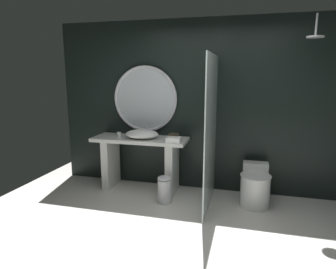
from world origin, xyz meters
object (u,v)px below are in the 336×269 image
(tissue_box, at_px, (174,136))
(folded_hand_towel, at_px, (174,140))
(round_wall_mirror, at_px, (145,99))
(rain_shower_head, at_px, (315,35))
(toilet, at_px, (255,187))
(waste_bin, at_px, (165,189))
(vessel_sink, at_px, (142,134))
(tumbler_cup, at_px, (119,135))

(tissue_box, height_order, folded_hand_towel, tissue_box)
(round_wall_mirror, relative_size, folded_hand_towel, 5.15)
(rain_shower_head, xyz_separation_m, toilet, (-0.59, 0.00, -1.99))
(rain_shower_head, height_order, waste_bin, rain_shower_head)
(vessel_sink, relative_size, folded_hand_towel, 2.53)
(vessel_sink, relative_size, rain_shower_head, 1.83)
(folded_hand_towel, bearing_deg, rain_shower_head, 0.68)
(round_wall_mirror, height_order, rain_shower_head, rain_shower_head)
(vessel_sink, bearing_deg, waste_bin, -39.32)
(toilet, bearing_deg, rain_shower_head, -0.20)
(tumbler_cup, height_order, folded_hand_towel, tumbler_cup)
(vessel_sink, relative_size, waste_bin, 1.31)
(vessel_sink, distance_m, toilet, 1.81)
(rain_shower_head, bearing_deg, vessel_sink, 176.82)
(rain_shower_head, distance_m, waste_bin, 2.76)
(tumbler_cup, height_order, tissue_box, tissue_box)
(toilet, xyz_separation_m, waste_bin, (-1.23, -0.26, -0.07))
(round_wall_mirror, relative_size, toilet, 1.76)
(vessel_sink, distance_m, rain_shower_head, 2.66)
(round_wall_mirror, distance_m, toilet, 2.11)
(tumbler_cup, xyz_separation_m, folded_hand_towel, (0.90, -0.12, -0.00))
(tissue_box, height_order, round_wall_mirror, round_wall_mirror)
(waste_bin, bearing_deg, tissue_box, 86.93)
(tumbler_cup, height_order, toilet, tumbler_cup)
(rain_shower_head, bearing_deg, toilet, 179.80)
(tissue_box, xyz_separation_m, waste_bin, (-0.02, -0.43, -0.68))
(folded_hand_towel, bearing_deg, waste_bin, -106.93)
(tissue_box, distance_m, round_wall_mirror, 0.78)
(tissue_box, bearing_deg, toilet, -8.38)
(folded_hand_towel, bearing_deg, vessel_sink, 164.57)
(tumbler_cup, height_order, rain_shower_head, rain_shower_head)
(rain_shower_head, bearing_deg, tumbler_cup, 177.76)
(vessel_sink, relative_size, round_wall_mirror, 0.49)
(tissue_box, distance_m, waste_bin, 0.80)
(vessel_sink, bearing_deg, rain_shower_head, -3.18)
(tumbler_cup, height_order, waste_bin, tumbler_cup)
(waste_bin, bearing_deg, round_wall_mirror, 127.53)
(rain_shower_head, xyz_separation_m, waste_bin, (-1.82, -0.25, -2.05))
(round_wall_mirror, height_order, toilet, round_wall_mirror)
(rain_shower_head, relative_size, toilet, 0.47)
(vessel_sink, relative_size, tumbler_cup, 6.27)
(tumbler_cup, distance_m, round_wall_mirror, 0.69)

